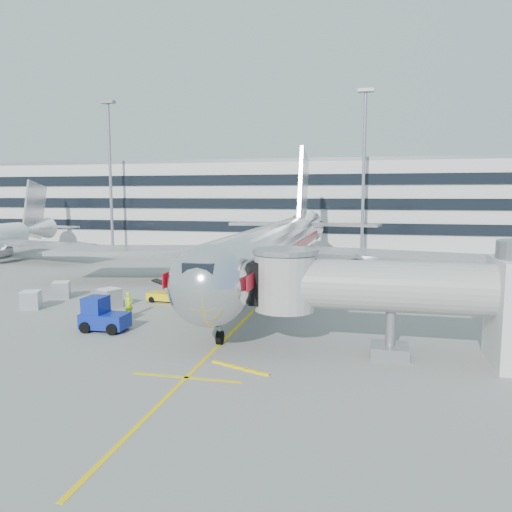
% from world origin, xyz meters
% --- Properties ---
extents(ground, '(180.00, 180.00, 0.00)m').
position_xyz_m(ground, '(0.00, 0.00, 0.00)').
color(ground, gray).
rests_on(ground, ground).
extents(lead_in_line, '(0.25, 70.00, 0.01)m').
position_xyz_m(lead_in_line, '(0.00, 10.00, 0.01)').
color(lead_in_line, yellow).
rests_on(lead_in_line, ground).
extents(stop_bar, '(6.00, 0.25, 0.01)m').
position_xyz_m(stop_bar, '(0.00, -14.00, 0.01)').
color(stop_bar, yellow).
rests_on(stop_bar, ground).
extents(main_jet, '(50.95, 48.70, 16.06)m').
position_xyz_m(main_jet, '(0.00, 11.72, 4.23)').
color(main_jet, silver).
rests_on(main_jet, ground).
extents(jet_bridge, '(17.80, 4.50, 7.00)m').
position_xyz_m(jet_bridge, '(12.18, -8.00, 3.87)').
color(jet_bridge, silver).
rests_on(jet_bridge, ground).
extents(terminal, '(150.00, 24.25, 15.60)m').
position_xyz_m(terminal, '(0.00, 57.95, 7.80)').
color(terminal, silver).
rests_on(terminal, ground).
extents(light_mast_west, '(2.40, 1.20, 25.45)m').
position_xyz_m(light_mast_west, '(-35.00, 42.00, 14.88)').
color(light_mast_west, gray).
rests_on(light_mast_west, ground).
extents(light_mast_centre, '(2.40, 1.20, 25.45)m').
position_xyz_m(light_mast_centre, '(8.00, 42.00, 14.88)').
color(light_mast_centre, gray).
rests_on(light_mast_centre, ground).
extents(belt_loader, '(4.24, 1.71, 2.01)m').
position_xyz_m(belt_loader, '(-8.07, 3.17, 0.57)').
color(belt_loader, yellow).
rests_on(belt_loader, ground).
extents(baggage_tug, '(3.22, 2.08, 2.40)m').
position_xyz_m(baggage_tug, '(-9.02, -6.71, 1.05)').
color(baggage_tug, navy).
rests_on(baggage_tug, ground).
extents(cargo_container_left, '(1.88, 1.88, 1.54)m').
position_xyz_m(cargo_container_left, '(-18.32, -1.98, 0.77)').
color(cargo_container_left, '#B3B5BA').
rests_on(cargo_container_left, ground).
extents(cargo_container_right, '(1.93, 1.93, 1.55)m').
position_xyz_m(cargo_container_right, '(-18.50, 2.53, 0.78)').
color(cargo_container_right, '#B3B5BA').
rests_on(cargo_container_right, ground).
extents(cargo_container_front, '(2.04, 2.04, 1.65)m').
position_xyz_m(cargo_container_front, '(-12.13, -0.12, 0.83)').
color(cargo_container_front, '#B3B5BA').
rests_on(cargo_container_front, ground).
extents(ramp_worker, '(0.81, 0.84, 1.93)m').
position_xyz_m(ramp_worker, '(-9.10, -2.55, 0.97)').
color(ramp_worker, '#CDFF1A').
rests_on(ramp_worker, ground).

